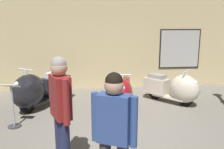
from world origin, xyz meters
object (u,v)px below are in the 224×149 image
object	(u,v)px
scooter_2	(175,88)
scooter_0	(38,90)
info_stanchion	(13,109)
visitor_1	(61,107)
visitor_0	(114,131)
scooter_1	(122,92)

from	to	relation	value
scooter_2	scooter_0	bearing A→B (deg)	-132.31
info_stanchion	visitor_1	bearing A→B (deg)	-55.38
scooter_0	info_stanchion	distance (m)	1.15
scooter_0	scooter_2	xyz separation A→B (m)	(3.72, -0.07, -0.06)
scooter_0	visitor_0	bearing A→B (deg)	59.63
scooter_2	visitor_1	bearing A→B (deg)	-87.28
scooter_1	info_stanchion	bearing A→B (deg)	-60.81
visitor_0	info_stanchion	world-z (taller)	visitor_0
scooter_0	visitor_1	size ratio (longest dim) A/B	1.02
scooter_0	visitor_1	xyz separation A→B (m)	(0.86, -2.82, 0.51)
scooter_2	visitor_1	size ratio (longest dim) A/B	0.86
visitor_1	info_stanchion	xyz separation A→B (m)	(-1.19, 1.72, -0.62)
visitor_1	scooter_1	bearing A→B (deg)	40.36
scooter_1	visitor_1	size ratio (longest dim) A/B	0.95
scooter_1	scooter_2	xyz separation A→B (m)	(1.51, 0.16, 0.00)
scooter_1	visitor_1	distance (m)	2.98
scooter_0	visitor_0	size ratio (longest dim) A/B	1.07
scooter_0	scooter_2	distance (m)	3.72
scooter_2	info_stanchion	bearing A→B (deg)	-116.98
scooter_1	visitor_1	xyz separation A→B (m)	(-1.34, -2.59, 0.57)
scooter_2	visitor_0	world-z (taller)	visitor_0
scooter_2	info_stanchion	world-z (taller)	scooter_2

